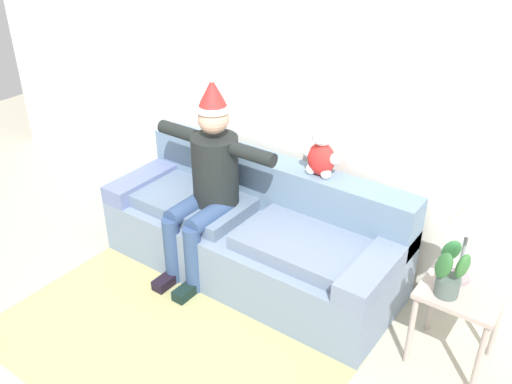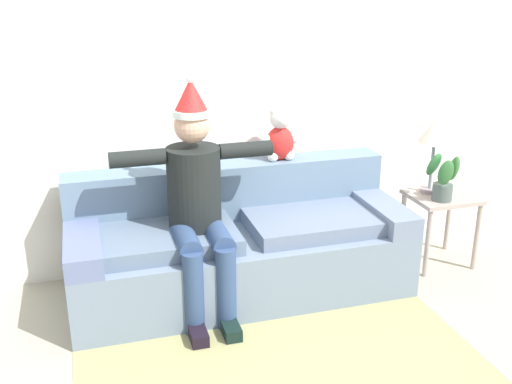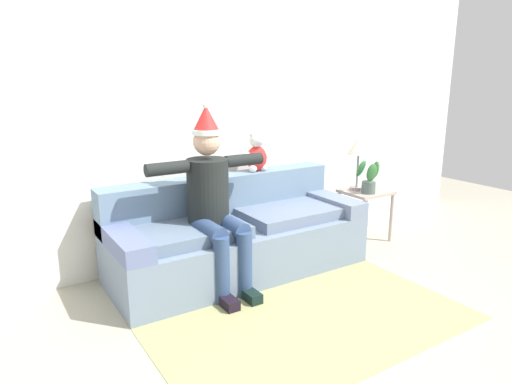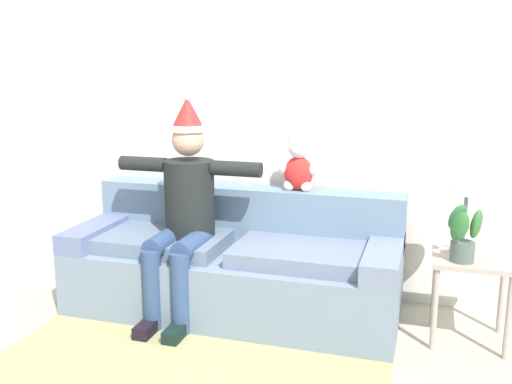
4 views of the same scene
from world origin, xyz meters
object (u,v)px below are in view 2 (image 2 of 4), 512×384
object	(u,v)px
person_seated	(197,197)
table_lamp	(435,134)
couch	(238,245)
teddy_bear	(280,136)
side_table	(441,208)
potted_plant	(443,179)

from	to	relation	value
person_seated	table_lamp	world-z (taller)	person_seated
couch	teddy_bear	world-z (taller)	teddy_bear
couch	person_seated	distance (m)	0.56
side_table	potted_plant	size ratio (longest dim) A/B	1.56
person_seated	potted_plant	size ratio (longest dim) A/B	4.34
couch	person_seated	bearing A→B (deg)	-151.67
teddy_bear	table_lamp	size ratio (longest dim) A/B	0.68
teddy_bear	side_table	world-z (taller)	teddy_bear
couch	table_lamp	bearing A→B (deg)	1.42
table_lamp	potted_plant	world-z (taller)	table_lamp
teddy_bear	potted_plant	distance (m)	1.19
potted_plant	table_lamp	bearing A→B (deg)	86.54
teddy_bear	potted_plant	bearing A→B (deg)	-20.13
couch	table_lamp	size ratio (longest dim) A/B	4.03
couch	potted_plant	world-z (taller)	potted_plant
person_seated	teddy_bear	size ratio (longest dim) A/B	3.95
side_table	table_lamp	distance (m)	0.55
person_seated	teddy_bear	bearing A→B (deg)	31.83
couch	teddy_bear	xyz separation A→B (m)	(0.38, 0.26, 0.67)
side_table	potted_plant	bearing A→B (deg)	-127.49
couch	side_table	world-z (taller)	couch
side_table	potted_plant	world-z (taller)	potted_plant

